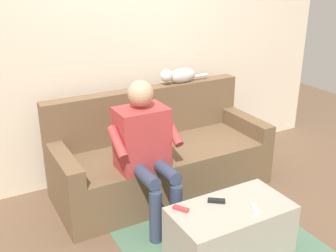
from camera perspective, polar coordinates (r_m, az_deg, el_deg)
name	(u,v)px	position (r m, az deg, el deg)	size (l,w,h in m)	color
ground_plane	(201,226)	(3.51, 4.64, -13.66)	(8.00, 8.00, 0.00)	brown
back_wall	(133,49)	(4.05, -4.84, 10.66)	(4.58, 0.06, 2.52)	beige
couch	(160,158)	(3.89, -1.11, -4.54)	(2.00, 0.81, 0.93)	brown
coffee_table	(230,230)	(3.15, 8.63, -14.11)	(0.89, 0.48, 0.39)	#A89E8E
person_solo_seated	(145,144)	(3.30, -3.19, -2.57)	(0.56, 0.60, 1.19)	#B23838
cat_on_backrest	(178,75)	(4.04, 1.42, 7.05)	(0.53, 0.12, 0.16)	silver
remote_black	(216,201)	(3.08, 6.75, -10.28)	(0.13, 0.04, 0.02)	black
remote_white	(255,209)	(3.04, 12.01, -11.20)	(0.12, 0.04, 0.02)	white
remote_red	(181,209)	(2.97, 1.79, -11.42)	(0.12, 0.04, 0.02)	#B73333
floor_rug	(219,242)	(3.34, 7.12, -15.75)	(1.42, 1.75, 0.01)	#4C7056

